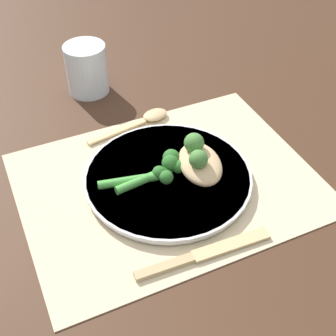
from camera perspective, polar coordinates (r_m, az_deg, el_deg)
ground_plane at (r=0.75m, az=0.00°, el=-1.85°), size 3.00×3.00×0.00m
placemat at (r=0.75m, az=0.00°, el=-1.74°), size 0.46×0.36×0.00m
plate at (r=0.75m, az=0.00°, el=-1.18°), size 0.27×0.27×0.01m
chicken_fillet at (r=0.74m, az=3.93°, el=0.54°), size 0.08×0.11×0.03m
pesto_dollop_primary at (r=0.71m, az=3.72°, el=1.08°), size 0.03×0.03×0.03m
pesto_dollop_secondary at (r=0.74m, az=3.19°, el=3.08°), size 0.03×0.03×0.03m
broccoli_stalk_rear at (r=0.74m, az=-0.39°, el=0.31°), size 0.12×0.04×0.03m
broccoli_stalk_front at (r=0.72m, az=-2.48°, el=-1.21°), size 0.11×0.05×0.02m
knife at (r=0.65m, az=4.17°, el=-10.45°), size 0.20×0.03×0.01m
spoon at (r=0.87m, az=-2.61°, el=6.06°), size 0.17×0.05×0.01m
water_glass at (r=0.95m, az=-9.89°, el=11.81°), size 0.08×0.08×0.10m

